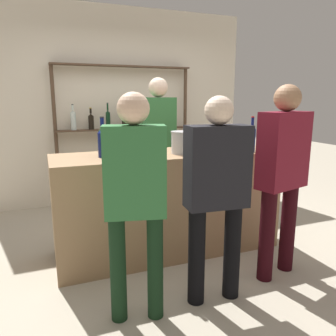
{
  "coord_description": "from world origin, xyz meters",
  "views": [
    {
      "loc": [
        -1.12,
        -2.93,
        1.53
      ],
      "look_at": [
        0.0,
        0.0,
        0.86
      ],
      "focal_mm": 35.0,
      "sensor_mm": 36.0,
      "label": 1
    }
  ],
  "objects_px": {
    "wine_glass": "(210,137)",
    "ice_bucket": "(183,142)",
    "customer_left": "(135,192)",
    "cork_jar": "(116,145)",
    "customer_right": "(282,169)",
    "counter_bottle_1": "(252,138)",
    "counter_bottle_4": "(103,142)",
    "counter_bottle_5": "(103,140)",
    "counter_bottle_3": "(138,144)",
    "server_behind_counter": "(159,137)",
    "counter_bottle_0": "(224,136)",
    "counter_bottle_2": "(221,134)",
    "customer_center": "(217,187)"
  },
  "relations": [
    {
      "from": "counter_bottle_0",
      "to": "counter_bottle_3",
      "type": "relative_size",
      "value": 0.99
    },
    {
      "from": "ice_bucket",
      "to": "customer_left",
      "type": "distance_m",
      "value": 1.12
    },
    {
      "from": "counter_bottle_0",
      "to": "customer_center",
      "type": "bearing_deg",
      "value": -123.05
    },
    {
      "from": "customer_left",
      "to": "counter_bottle_5",
      "type": "bearing_deg",
      "value": 14.94
    },
    {
      "from": "counter_bottle_3",
      "to": "customer_left",
      "type": "distance_m",
      "value": 0.77
    },
    {
      "from": "wine_glass",
      "to": "ice_bucket",
      "type": "relative_size",
      "value": 0.7
    },
    {
      "from": "cork_jar",
      "to": "ice_bucket",
      "type": "bearing_deg",
      "value": -18.71
    },
    {
      "from": "server_behind_counter",
      "to": "counter_bottle_0",
      "type": "bearing_deg",
      "value": 15.43
    },
    {
      "from": "counter_bottle_2",
      "to": "counter_bottle_5",
      "type": "distance_m",
      "value": 1.28
    },
    {
      "from": "counter_bottle_5",
      "to": "counter_bottle_1",
      "type": "bearing_deg",
      "value": -13.9
    },
    {
      "from": "cork_jar",
      "to": "customer_center",
      "type": "distance_m",
      "value": 1.18
    },
    {
      "from": "ice_bucket",
      "to": "server_behind_counter",
      "type": "height_order",
      "value": "server_behind_counter"
    },
    {
      "from": "counter_bottle_3",
      "to": "server_behind_counter",
      "type": "height_order",
      "value": "server_behind_counter"
    },
    {
      "from": "customer_right",
      "to": "wine_glass",
      "type": "bearing_deg",
      "value": -3.54
    },
    {
      "from": "counter_bottle_2",
      "to": "ice_bucket",
      "type": "xyz_separation_m",
      "value": [
        -0.55,
        -0.23,
        -0.04
      ]
    },
    {
      "from": "counter_bottle_2",
      "to": "customer_center",
      "type": "distance_m",
      "value": 1.27
    },
    {
      "from": "customer_left",
      "to": "cork_jar",
      "type": "bearing_deg",
      "value": 8.08
    },
    {
      "from": "counter_bottle_0",
      "to": "customer_center",
      "type": "xyz_separation_m",
      "value": [
        -0.59,
        -0.91,
        -0.25
      ]
    },
    {
      "from": "counter_bottle_2",
      "to": "counter_bottle_1",
      "type": "bearing_deg",
      "value": -72.68
    },
    {
      "from": "counter_bottle_2",
      "to": "counter_bottle_5",
      "type": "bearing_deg",
      "value": -178.27
    },
    {
      "from": "counter_bottle_1",
      "to": "server_behind_counter",
      "type": "xyz_separation_m",
      "value": [
        -0.58,
        1.1,
        -0.09
      ]
    },
    {
      "from": "counter_bottle_0",
      "to": "customer_center",
      "type": "height_order",
      "value": "customer_center"
    },
    {
      "from": "counter_bottle_3",
      "to": "server_behind_counter",
      "type": "xyz_separation_m",
      "value": [
        0.57,
        1.09,
        -0.08
      ]
    },
    {
      "from": "counter_bottle_1",
      "to": "ice_bucket",
      "type": "distance_m",
      "value": 0.69
    },
    {
      "from": "counter_bottle_1",
      "to": "cork_jar",
      "type": "relative_size",
      "value": 2.16
    },
    {
      "from": "counter_bottle_4",
      "to": "wine_glass",
      "type": "distance_m",
      "value": 1.17
    },
    {
      "from": "customer_center",
      "to": "counter_bottle_1",
      "type": "bearing_deg",
      "value": -43.24
    },
    {
      "from": "counter_bottle_1",
      "to": "customer_left",
      "type": "distance_m",
      "value": 1.55
    },
    {
      "from": "counter_bottle_4",
      "to": "counter_bottle_3",
      "type": "bearing_deg",
      "value": -37.72
    },
    {
      "from": "counter_bottle_2",
      "to": "counter_bottle_4",
      "type": "bearing_deg",
      "value": -172.68
    },
    {
      "from": "counter_bottle_5",
      "to": "customer_left",
      "type": "relative_size",
      "value": 0.22
    },
    {
      "from": "counter_bottle_5",
      "to": "counter_bottle_3",
      "type": "bearing_deg",
      "value": -53.64
    },
    {
      "from": "counter_bottle_5",
      "to": "customer_left",
      "type": "distance_m",
      "value": 1.06
    },
    {
      "from": "customer_right",
      "to": "customer_left",
      "type": "relative_size",
      "value": 1.04
    },
    {
      "from": "counter_bottle_4",
      "to": "counter_bottle_5",
      "type": "relative_size",
      "value": 1.05
    },
    {
      "from": "counter_bottle_2",
      "to": "wine_glass",
      "type": "relative_size",
      "value": 2.4
    },
    {
      "from": "counter_bottle_0",
      "to": "cork_jar",
      "type": "bearing_deg",
      "value": 173.37
    },
    {
      "from": "counter_bottle_0",
      "to": "counter_bottle_5",
      "type": "distance_m",
      "value": 1.24
    },
    {
      "from": "counter_bottle_3",
      "to": "counter_bottle_4",
      "type": "relative_size",
      "value": 0.96
    },
    {
      "from": "counter_bottle_1",
      "to": "counter_bottle_2",
      "type": "distance_m",
      "value": 0.4
    },
    {
      "from": "cork_jar",
      "to": "counter_bottle_3",
      "type": "bearing_deg",
      "value": -71.02
    },
    {
      "from": "counter_bottle_4",
      "to": "counter_bottle_1",
      "type": "bearing_deg",
      "value": -8.74
    },
    {
      "from": "counter_bottle_3",
      "to": "customer_right",
      "type": "bearing_deg",
      "value": -27.48
    },
    {
      "from": "counter_bottle_2",
      "to": "wine_glass",
      "type": "bearing_deg",
      "value": -176.02
    },
    {
      "from": "counter_bottle_3",
      "to": "ice_bucket",
      "type": "xyz_separation_m",
      "value": [
        0.48,
        0.14,
        -0.02
      ]
    },
    {
      "from": "counter_bottle_0",
      "to": "server_behind_counter",
      "type": "xyz_separation_m",
      "value": [
        -0.41,
        0.87,
        -0.08
      ]
    },
    {
      "from": "customer_right",
      "to": "cork_jar",
      "type": "bearing_deg",
      "value": 37.78
    },
    {
      "from": "counter_bottle_4",
      "to": "customer_left",
      "type": "height_order",
      "value": "customer_left"
    },
    {
      "from": "counter_bottle_3",
      "to": "customer_left",
      "type": "height_order",
      "value": "customer_left"
    },
    {
      "from": "customer_right",
      "to": "counter_bottle_1",
      "type": "bearing_deg",
      "value": -22.53
    }
  ]
}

